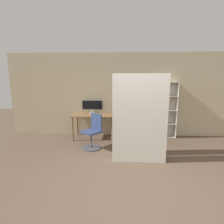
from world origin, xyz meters
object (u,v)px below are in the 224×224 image
object	(u,v)px
office_chair	(93,134)
bookshelf	(163,112)
mattress_far	(138,116)
mattress_near	(140,119)
monitor	(92,106)

from	to	relation	value
office_chair	bookshelf	world-z (taller)	bookshelf
office_chair	mattress_far	size ratio (longest dim) A/B	0.47
office_chair	mattress_near	world-z (taller)	mattress_near
monitor	bookshelf	distance (m)	2.30
mattress_near	monitor	bearing A→B (deg)	127.45
office_chair	mattress_near	xyz separation A→B (m)	(1.19, -0.72, 0.61)
office_chair	mattress_far	bearing A→B (deg)	-16.29
bookshelf	mattress_far	xyz separation A→B (m)	(-0.93, -1.42, 0.16)
office_chair	mattress_far	world-z (taller)	mattress_far
office_chair	mattress_near	size ratio (longest dim) A/B	0.47
bookshelf	monitor	bearing A→B (deg)	-179.73
monitor	bookshelf	world-z (taller)	bookshelf
monitor	bookshelf	xyz separation A→B (m)	(2.29, 0.01, -0.19)
monitor	mattress_near	world-z (taller)	mattress_near
bookshelf	mattress_near	distance (m)	2.02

